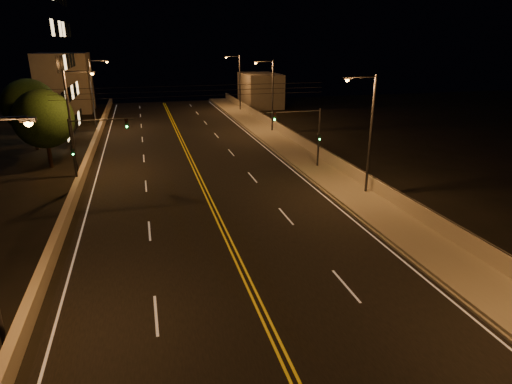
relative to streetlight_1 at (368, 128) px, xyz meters
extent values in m
cube|color=black|center=(-11.52, -1.99, -5.19)|extent=(18.00, 120.00, 0.02)
cube|color=gray|center=(-0.72, -1.99, -5.05)|extent=(3.60, 120.00, 0.30)
cube|color=gray|center=(-2.59, -1.99, -5.12)|extent=(0.14, 120.00, 0.15)
cube|color=#A89F8C|center=(0.93, -1.99, -4.40)|extent=(0.30, 120.00, 1.00)
cube|color=#A89F8C|center=(-21.18, -1.99, -4.73)|extent=(0.45, 120.00, 0.93)
cube|color=gray|center=(4.98, 47.22, -2.32)|extent=(6.00, 10.00, 5.75)
cube|color=gray|center=(-27.52, 49.80, -0.52)|extent=(8.00, 8.00, 9.35)
cylinder|color=black|center=(0.93, -1.99, -3.87)|extent=(0.06, 120.00, 0.06)
cube|color=silver|center=(-20.12, -1.99, -5.17)|extent=(0.12, 116.00, 0.00)
cube|color=silver|center=(-2.92, -1.99, -5.17)|extent=(0.12, 116.00, 0.00)
cube|color=gold|center=(-11.67, -1.99, -5.17)|extent=(0.12, 116.00, 0.00)
cube|color=gold|center=(-11.37, -1.99, -5.17)|extent=(0.12, 116.00, 0.00)
cube|color=silver|center=(-16.02, -11.49, -5.17)|extent=(0.12, 3.00, 0.00)
cube|color=silver|center=(-16.02, -2.49, -5.17)|extent=(0.12, 3.00, 0.00)
cube|color=silver|center=(-16.02, 6.51, -5.17)|extent=(0.12, 3.00, 0.00)
cube|color=silver|center=(-16.02, 15.51, -5.17)|extent=(0.12, 3.00, 0.00)
cube|color=silver|center=(-16.02, 24.51, -5.17)|extent=(0.12, 3.00, 0.00)
cube|color=silver|center=(-16.02, 33.51, -5.17)|extent=(0.12, 3.00, 0.00)
cube|color=silver|center=(-16.02, 42.51, -5.17)|extent=(0.12, 3.00, 0.00)
cube|color=silver|center=(-16.02, 51.51, -5.17)|extent=(0.12, 3.00, 0.00)
cube|color=silver|center=(-7.02, -11.49, -5.17)|extent=(0.12, 3.00, 0.00)
cube|color=silver|center=(-7.02, -2.49, -5.17)|extent=(0.12, 3.00, 0.00)
cube|color=silver|center=(-7.02, 6.51, -5.17)|extent=(0.12, 3.00, 0.00)
cube|color=silver|center=(-7.02, 15.51, -5.17)|extent=(0.12, 3.00, 0.00)
cube|color=silver|center=(-7.02, 24.51, -5.17)|extent=(0.12, 3.00, 0.00)
cube|color=silver|center=(-7.02, 33.51, -5.17)|extent=(0.12, 3.00, 0.00)
cube|color=silver|center=(-7.02, 42.51, -5.17)|extent=(0.12, 3.00, 0.00)
cube|color=silver|center=(-7.02, 51.51, -5.17)|extent=(0.12, 3.00, 0.00)
cylinder|color=#2D2D33|center=(0.28, 0.00, -0.71)|extent=(0.20, 0.20, 8.98)
cylinder|color=#2D2D33|center=(-0.82, 0.00, 3.63)|extent=(2.20, 0.12, 0.12)
cube|color=#2D2D33|center=(-1.92, 0.00, 3.56)|extent=(0.50, 0.25, 0.14)
sphere|color=#FF9E2D|center=(-1.92, 0.00, 3.46)|extent=(0.28, 0.28, 0.28)
cylinder|color=#2D2D33|center=(0.28, 24.51, -0.71)|extent=(0.20, 0.20, 8.98)
cylinder|color=#2D2D33|center=(-0.82, 24.51, 3.63)|extent=(2.20, 0.12, 0.12)
cube|color=#2D2D33|center=(-1.92, 24.51, 3.56)|extent=(0.50, 0.25, 0.14)
sphere|color=#FF9E2D|center=(-1.92, 24.51, 3.46)|extent=(0.28, 0.28, 0.28)
cylinder|color=#2D2D33|center=(0.28, 42.82, -0.71)|extent=(0.20, 0.20, 8.98)
cylinder|color=#2D2D33|center=(-0.82, 42.82, 3.63)|extent=(2.20, 0.12, 0.12)
cube|color=#2D2D33|center=(-1.92, 42.82, 3.56)|extent=(0.50, 0.25, 0.14)
sphere|color=#FF9E2D|center=(-1.92, 42.82, 3.46)|extent=(0.28, 0.28, 0.28)
cube|color=#2D2D33|center=(-19.52, -12.16, 3.56)|extent=(0.50, 0.25, 0.14)
sphere|color=#FF9E2D|center=(-19.52, -12.16, 3.46)|extent=(0.28, 0.28, 0.28)
cylinder|color=#2D2D33|center=(-21.72, 11.04, -0.71)|extent=(0.20, 0.20, 8.98)
cylinder|color=#2D2D33|center=(-20.62, 11.04, 3.63)|extent=(2.20, 0.12, 0.12)
cube|color=#2D2D33|center=(-19.52, 11.04, 3.56)|extent=(0.50, 0.25, 0.14)
sphere|color=#FF9E2D|center=(-19.52, 11.04, 3.46)|extent=(0.28, 0.28, 0.28)
cylinder|color=#2D2D33|center=(-21.72, 31.83, -0.71)|extent=(0.20, 0.20, 8.98)
cylinder|color=#2D2D33|center=(-20.62, 31.83, 3.63)|extent=(2.20, 0.12, 0.12)
cube|color=#2D2D33|center=(-19.52, 31.83, 3.56)|extent=(0.50, 0.25, 0.14)
sphere|color=#FF9E2D|center=(-19.52, 31.83, 3.46)|extent=(0.28, 0.28, 0.28)
cylinder|color=#2D2D33|center=(-0.52, 7.61, -2.41)|extent=(0.18, 0.18, 5.57)
cylinder|color=#2D2D33|center=(-3.02, 7.61, 0.17)|extent=(5.00, 0.10, 0.10)
cube|color=black|center=(-4.77, 7.61, -0.18)|extent=(0.28, 0.18, 0.80)
sphere|color=#19FF4C|center=(-4.77, 7.50, -0.43)|extent=(0.14, 0.14, 0.14)
cube|color=black|center=(-0.52, 7.46, -2.20)|extent=(0.22, 0.14, 0.55)
cylinder|color=#2D2D33|center=(-21.32, 7.61, -2.41)|extent=(0.18, 0.18, 5.57)
cylinder|color=#2D2D33|center=(-18.82, 7.61, 0.17)|extent=(5.00, 0.10, 0.10)
cube|color=black|center=(-17.07, 7.61, -0.18)|extent=(0.28, 0.18, 0.80)
sphere|color=#19FF4C|center=(-17.07, 7.50, -0.43)|extent=(0.14, 0.14, 0.14)
cube|color=black|center=(-21.32, 7.46, -2.20)|extent=(0.22, 0.14, 0.55)
cylinder|color=black|center=(-11.52, 7.51, 1.80)|extent=(22.00, 0.03, 0.03)
cylinder|color=black|center=(-11.52, 7.51, 2.20)|extent=(22.00, 0.03, 0.03)
cylinder|color=black|center=(-11.52, 7.51, 2.60)|extent=(22.00, 0.03, 0.03)
cylinder|color=black|center=(-24.44, 14.53, -3.94)|extent=(0.36, 0.36, 2.51)
sphere|color=black|center=(-24.44, 14.53, -0.67)|extent=(5.29, 5.29, 5.29)
cylinder|color=black|center=(-27.18, 22.41, -3.88)|extent=(0.36, 0.36, 2.63)
sphere|color=black|center=(-27.18, 22.41, -0.45)|extent=(5.55, 5.55, 5.55)
camera|label=1|loc=(-15.88, -27.73, 6.03)|focal=30.00mm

